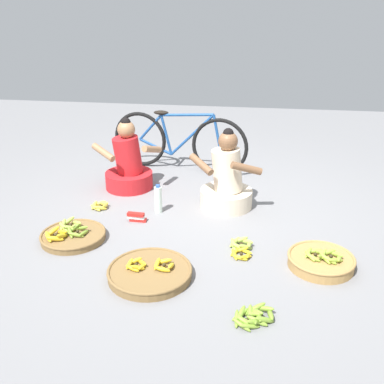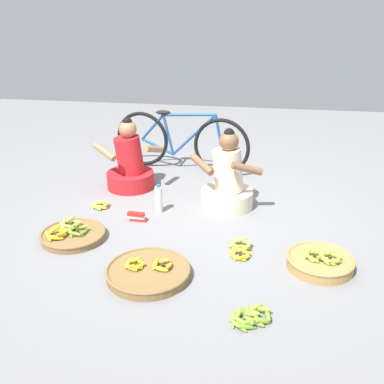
% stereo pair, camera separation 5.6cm
% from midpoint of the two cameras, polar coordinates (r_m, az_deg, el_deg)
% --- Properties ---
extents(ground_plane, '(10.00, 10.00, 0.00)m').
position_cam_midpoint_polar(ground_plane, '(4.27, 0.02, -3.28)').
color(ground_plane, slate).
extents(vendor_woman_front, '(0.73, 0.52, 0.81)m').
position_cam_midpoint_polar(vendor_woman_front, '(4.41, 4.10, 1.23)').
color(vendor_woman_front, beige).
rests_on(vendor_woman_front, ground).
extents(vendor_woman_behind, '(0.71, 0.55, 0.79)m').
position_cam_midpoint_polar(vendor_woman_behind, '(4.92, -8.50, 3.30)').
color(vendor_woman_behind, red).
rests_on(vendor_woman_behind, ground).
extents(bicycle_leaning, '(1.69, 0.32, 0.73)m').
position_cam_midpoint_polar(bicycle_leaning, '(5.39, -2.04, 6.49)').
color(bicycle_leaning, black).
rests_on(bicycle_leaning, ground).
extents(banana_basket_front_center, '(0.56, 0.56, 0.14)m').
position_cam_midpoint_polar(banana_basket_front_center, '(4.01, -15.49, -5.36)').
color(banana_basket_front_center, brown).
rests_on(banana_basket_front_center, ground).
extents(banana_basket_mid_left, '(0.52, 0.52, 0.15)m').
position_cam_midpoint_polar(banana_basket_mid_left, '(3.62, 15.82, -8.46)').
color(banana_basket_mid_left, '#A87F47').
rests_on(banana_basket_mid_left, ground).
extents(banana_basket_front_left, '(0.64, 0.64, 0.13)m').
position_cam_midpoint_polar(banana_basket_front_left, '(3.39, -5.92, -10.20)').
color(banana_basket_front_left, brown).
rests_on(banana_basket_front_left, ground).
extents(loose_bananas_near_bicycle, '(0.22, 0.36, 0.10)m').
position_cam_midpoint_polar(loose_bananas_near_bicycle, '(3.73, 5.93, -7.09)').
color(loose_bananas_near_bicycle, '#9EB747').
rests_on(loose_bananas_near_bicycle, ground).
extents(loose_bananas_mid_right, '(0.30, 0.27, 0.09)m').
position_cam_midpoint_polar(loose_bananas_mid_right, '(3.00, 7.25, -15.59)').
color(loose_bananas_mid_right, olive).
rests_on(loose_bananas_mid_right, ground).
extents(loose_bananas_back_center, '(0.19, 0.20, 0.08)m').
position_cam_midpoint_polar(loose_bananas_back_center, '(4.55, -12.11, -1.71)').
color(loose_bananas_back_center, yellow).
rests_on(loose_bananas_back_center, ground).
extents(water_bottle, '(0.08, 0.08, 0.29)m').
position_cam_midpoint_polar(water_bottle, '(4.34, -4.74, -0.95)').
color(water_bottle, silver).
rests_on(water_bottle, ground).
extents(packet_carton_stack, '(0.18, 0.07, 0.09)m').
position_cam_midpoint_polar(packet_carton_stack, '(4.21, -7.50, -3.21)').
color(packet_carton_stack, red).
rests_on(packet_carton_stack, ground).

